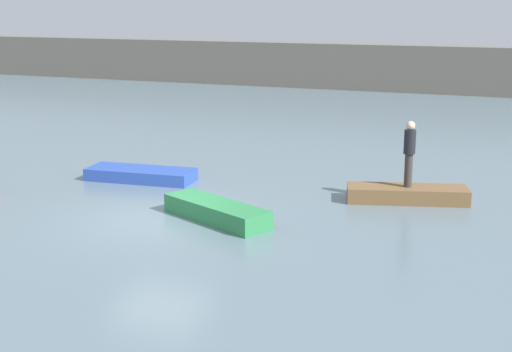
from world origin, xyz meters
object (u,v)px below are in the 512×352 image
at_px(rowboat_green, 216,211).
at_px(rowboat_blue, 141,174).
at_px(person_dark_shirt, 409,150).
at_px(rowboat_brown, 407,194).

bearing_deg(rowboat_green, rowboat_blue, 167.69).
bearing_deg(person_dark_shirt, rowboat_brown, 0.00).
bearing_deg(rowboat_blue, rowboat_brown, -1.38).
height_order(rowboat_blue, rowboat_brown, rowboat_brown).
height_order(rowboat_blue, person_dark_shirt, person_dark_shirt).
xyz_separation_m(rowboat_green, rowboat_brown, (4.17, 3.60, -0.03)).
bearing_deg(rowboat_blue, rowboat_green, -42.65).
relative_size(rowboat_blue, person_dark_shirt, 1.82).
bearing_deg(rowboat_green, person_dark_shirt, 65.45).
height_order(rowboat_green, person_dark_shirt, person_dark_shirt).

